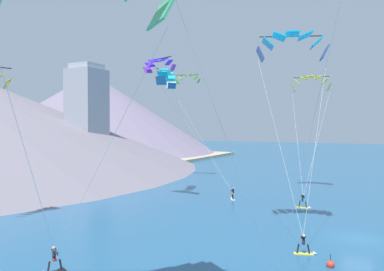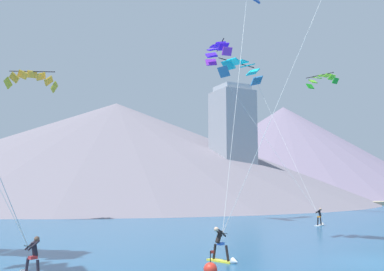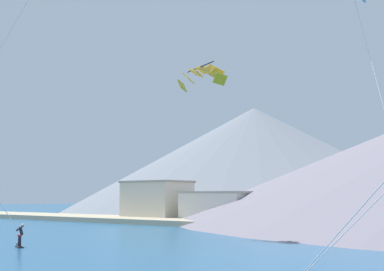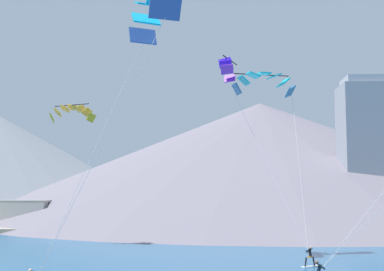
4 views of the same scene
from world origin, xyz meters
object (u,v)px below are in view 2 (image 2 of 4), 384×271
(parafoil_kite_mid_center, at_px, (241,69))
(race_marker_buoy, at_px, (210,269))
(kitesurfer_near_lead, at_px, (30,266))
(parafoil_kite_distant_low_drift, at_px, (322,79))
(parafoil_kite_distant_high_outer, at_px, (32,79))
(parafoil_kite_distant_mid_solo, at_px, (217,51))
(kitesurfer_mid_center, at_px, (320,220))
(kitesurfer_near_trail, at_px, (224,251))

(parafoil_kite_mid_center, bearing_deg, race_marker_buoy, -125.96)
(kitesurfer_near_lead, bearing_deg, parafoil_kite_distant_low_drift, 33.29)
(parafoil_kite_distant_high_outer, bearing_deg, race_marker_buoy, -82.60)
(parafoil_kite_mid_center, distance_m, parafoil_kite_distant_low_drift, 19.00)
(parafoil_kite_mid_center, height_order, parafoil_kite_distant_high_outer, parafoil_kite_mid_center)
(parafoil_kite_distant_low_drift, relative_size, parafoil_kite_distant_mid_solo, 1.02)
(parafoil_kite_mid_center, xyz_separation_m, parafoil_kite_distant_high_outer, (-21.13, 8.19, -1.66))
(kitesurfer_mid_center, xyz_separation_m, parafoil_kite_distant_high_outer, (-23.87, 16.82, 14.48))
(parafoil_kite_distant_high_outer, distance_m, race_marker_buoy, 35.17)
(kitesurfer_near_lead, bearing_deg, kitesurfer_near_trail, -2.57)
(kitesurfer_near_trail, xyz_separation_m, parafoil_kite_distant_high_outer, (-5.90, 29.67, 14.46))
(parafoil_kite_distant_high_outer, relative_size, parafoil_kite_distant_low_drift, 1.12)
(parafoil_kite_distant_mid_solo, bearing_deg, parafoil_kite_mid_center, 16.19)
(parafoil_kite_distant_low_drift, bearing_deg, kitesurfer_near_trail, -140.08)
(parafoil_kite_distant_low_drift, bearing_deg, parafoil_kite_distant_mid_solo, -161.41)
(kitesurfer_near_lead, relative_size, parafoil_kite_distant_low_drift, 0.36)
(kitesurfer_mid_center, relative_size, parafoil_kite_distant_low_drift, 0.35)
(kitesurfer_near_trail, distance_m, kitesurfer_mid_center, 22.09)
(parafoil_kite_distant_mid_solo, xyz_separation_m, race_marker_buoy, (-13.34, -22.38, -17.75))
(kitesurfer_near_trail, bearing_deg, parafoil_kite_distant_low_drift, 39.92)
(kitesurfer_near_lead, relative_size, kitesurfer_near_trail, 0.99)
(parafoil_kite_distant_low_drift, relative_size, race_marker_buoy, 4.83)
(kitesurfer_near_lead, distance_m, parafoil_kite_distant_high_outer, 32.79)
(kitesurfer_mid_center, distance_m, parafoil_kite_mid_center, 18.51)
(kitesurfer_near_lead, height_order, parafoil_kite_distant_low_drift, parafoil_kite_distant_low_drift)
(kitesurfer_mid_center, bearing_deg, parafoil_kite_mid_center, 107.61)
(parafoil_kite_distant_mid_solo, bearing_deg, kitesurfer_near_lead, -134.98)
(parafoil_kite_mid_center, relative_size, parafoil_kite_distant_high_outer, 2.95)
(kitesurfer_near_trail, distance_m, race_marker_buoy, 2.68)
(parafoil_kite_distant_low_drift, bearing_deg, kitesurfer_mid_center, -135.54)
(kitesurfer_near_trail, bearing_deg, kitesurfer_near_lead, 177.43)
(parafoil_kite_mid_center, bearing_deg, parafoil_kite_distant_low_drift, 19.07)
(kitesurfer_near_trail, xyz_separation_m, parafoil_kite_mid_center, (15.22, 21.49, 16.12))
(parafoil_kite_mid_center, relative_size, parafoil_kite_distant_low_drift, 3.30)
(kitesurfer_mid_center, xyz_separation_m, parafoil_kite_mid_center, (-2.74, 8.63, 16.14))
(parafoil_kite_mid_center, xyz_separation_m, race_marker_buoy, (-17.02, -23.45, -16.46))
(kitesurfer_mid_center, height_order, parafoil_kite_distant_low_drift, parafoil_kite_distant_low_drift)
(kitesurfer_near_trail, bearing_deg, kitesurfer_mid_center, 35.59)
(parafoil_kite_distant_high_outer, bearing_deg, parafoil_kite_distant_mid_solo, -27.94)
(kitesurfer_mid_center, relative_size, race_marker_buoy, 1.69)
(parafoil_kite_distant_high_outer, bearing_deg, parafoil_kite_mid_center, -21.18)
(parafoil_kite_distant_low_drift, distance_m, race_marker_buoy, 49.44)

